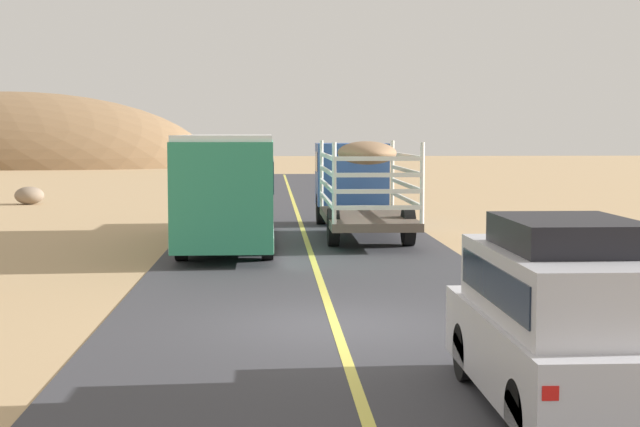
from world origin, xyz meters
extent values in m
plane|color=tan|center=(0.00, 0.00, 0.00)|extent=(240.00, 240.00, 0.00)
cube|color=#38383D|center=(0.00, 0.00, 0.01)|extent=(8.00, 120.00, 0.02)
cube|color=#D8CC4C|center=(0.00, 0.00, 0.02)|extent=(0.16, 117.60, 0.00)
cube|color=silver|center=(2.33, -5.21, 0.70)|extent=(1.90, 4.60, 0.90)
cube|color=silver|center=(2.33, -5.36, 1.55)|extent=(1.75, 3.59, 0.80)
cube|color=#192333|center=(2.33, -5.36, 1.57)|extent=(1.79, 3.22, 0.44)
cube|color=red|center=(1.50, -7.49, 0.88)|extent=(0.16, 0.06, 0.14)
cube|color=black|center=(2.33, -5.31, 2.13)|extent=(1.42, 2.07, 0.36)
cylinder|color=black|center=(1.51, -3.78, 0.40)|extent=(0.26, 0.76, 0.76)
cylinder|color=black|center=(3.15, -3.78, 0.40)|extent=(0.26, 0.76, 0.76)
cylinder|color=black|center=(1.51, -6.63, 0.40)|extent=(0.26, 0.76, 0.76)
cube|color=#3359A5|center=(1.81, 17.94, 1.82)|extent=(2.50, 2.20, 2.20)
cube|color=#192333|center=(1.81, 17.94, 2.27)|extent=(2.53, 1.54, 0.70)
cube|color=brown|center=(1.81, 12.54, 0.72)|extent=(2.50, 6.40, 0.24)
cylinder|color=silver|center=(0.62, 15.68, 1.94)|extent=(0.12, 0.12, 2.20)
cylinder|color=silver|center=(3.00, 15.68, 1.94)|extent=(0.12, 0.12, 2.20)
cylinder|color=silver|center=(0.62, 9.40, 1.94)|extent=(0.12, 0.12, 2.20)
cylinder|color=silver|center=(3.00, 9.40, 1.94)|extent=(0.12, 0.12, 2.20)
cube|color=silver|center=(0.60, 12.54, 1.28)|extent=(0.08, 6.30, 0.12)
cube|color=silver|center=(3.02, 12.54, 1.28)|extent=(0.08, 6.30, 0.12)
cube|color=silver|center=(1.81, 9.38, 1.28)|extent=(2.40, 0.08, 0.12)
cube|color=silver|center=(0.60, 12.54, 1.72)|extent=(0.08, 6.30, 0.12)
cube|color=silver|center=(3.02, 12.54, 1.72)|extent=(0.08, 6.30, 0.12)
cube|color=silver|center=(1.81, 9.38, 1.72)|extent=(2.40, 0.08, 0.12)
cube|color=silver|center=(0.60, 12.54, 2.16)|extent=(0.08, 6.30, 0.12)
cube|color=silver|center=(3.02, 12.54, 2.16)|extent=(0.08, 6.30, 0.12)
cube|color=silver|center=(1.81, 9.38, 2.16)|extent=(2.40, 0.08, 0.12)
cube|color=silver|center=(0.60, 12.54, 2.60)|extent=(0.08, 6.30, 0.12)
cube|color=silver|center=(3.02, 12.54, 2.60)|extent=(0.08, 6.30, 0.12)
cube|color=silver|center=(1.81, 9.38, 2.60)|extent=(2.40, 0.08, 0.12)
ellipsoid|color=#8C6B4C|center=(1.81, 12.54, 2.69)|extent=(1.75, 3.84, 0.70)
cylinder|color=black|center=(0.72, 17.94, 0.57)|extent=(0.32, 1.10, 1.10)
cylinder|color=black|center=(2.90, 17.94, 0.57)|extent=(0.32, 1.10, 1.10)
cylinder|color=black|center=(0.72, 11.26, 0.57)|extent=(0.32, 1.10, 1.10)
cylinder|color=black|center=(2.90, 11.26, 0.57)|extent=(0.32, 1.10, 1.10)
cube|color=#2D8C66|center=(-2.27, 11.61, 1.72)|extent=(2.50, 10.00, 2.70)
cube|color=white|center=(-2.27, 11.61, 3.15)|extent=(2.45, 9.80, 0.16)
cube|color=#192333|center=(-2.27, 11.61, 2.19)|extent=(2.54, 9.20, 0.80)
cube|color=silver|center=(-2.27, 11.61, 0.57)|extent=(2.53, 9.80, 0.36)
cylinder|color=black|center=(-3.37, 14.86, 0.52)|extent=(0.30, 1.00, 1.00)
cylinder|color=black|center=(-1.17, 14.86, 0.52)|extent=(0.30, 1.00, 1.00)
cylinder|color=black|center=(-3.37, 8.36, 0.52)|extent=(0.30, 1.00, 1.00)
cylinder|color=black|center=(-1.17, 8.36, 0.52)|extent=(0.30, 1.00, 1.00)
ellipsoid|color=#84705B|center=(-12.21, 28.41, 0.41)|extent=(1.34, 1.22, 0.82)
ellipsoid|color=olive|center=(-26.45, 78.25, 0.00)|extent=(39.21, 19.11, 14.60)
camera|label=1|loc=(-1.09, -16.04, 3.29)|focal=53.44mm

